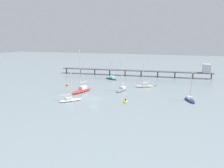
% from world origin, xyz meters
% --- Properties ---
extents(ground_plane, '(400.00, 400.00, 0.00)m').
position_xyz_m(ground_plane, '(0.00, 0.00, 0.00)').
color(ground_plane, gray).
extents(pier, '(72.61, 9.42, 6.61)m').
position_xyz_m(pier, '(10.64, 47.17, 3.19)').
color(pier, '#4C4C51').
rests_on(pier, ground_plane).
extents(sailboat_cream, '(6.44, 4.20, 8.63)m').
position_xyz_m(sailboat_cream, '(10.63, 21.94, 0.67)').
color(sailboat_cream, beige).
rests_on(sailboat_cream, ground_plane).
extents(sailboat_white, '(5.85, 6.35, 8.51)m').
position_xyz_m(sailboat_white, '(-5.17, -4.95, 0.58)').
color(sailboat_white, white).
rests_on(sailboat_white, ground_plane).
extents(sailboat_red, '(4.59, 9.99, 14.26)m').
position_xyz_m(sailboat_red, '(-7.49, 6.73, 0.84)').
color(sailboat_red, red).
rests_on(sailboat_red, ground_plane).
extents(sailboat_teal, '(7.07, 5.11, 9.75)m').
position_xyz_m(sailboat_teal, '(-6.58, 33.53, 0.65)').
color(sailboat_teal, '#1E727A').
rests_on(sailboat_teal, ground_plane).
extents(sailboat_navy, '(4.10, 6.90, 8.93)m').
position_xyz_m(sailboat_navy, '(27.21, 7.33, 0.55)').
color(sailboat_navy, navy).
rests_on(sailboat_navy, ground_plane).
extents(sailboat_gray, '(2.92, 7.55, 10.69)m').
position_xyz_m(sailboat_gray, '(4.53, 13.59, 0.63)').
color(sailboat_gray, gray).
rests_on(sailboat_gray, ground_plane).
extents(dinghy_yellow, '(1.68, 2.68, 1.14)m').
position_xyz_m(dinghy_yellow, '(10.01, -0.33, 0.22)').
color(dinghy_yellow, yellow).
rests_on(dinghy_yellow, ground_plane).
extents(mooring_buoy_outer, '(0.56, 0.56, 0.56)m').
position_xyz_m(mooring_buoy_outer, '(14.37, 25.24, 0.28)').
color(mooring_buoy_outer, orange).
rests_on(mooring_buoy_outer, ground_plane).
extents(mooring_buoy_far, '(0.87, 0.87, 0.87)m').
position_xyz_m(mooring_buoy_far, '(-17.40, 14.14, 0.44)').
color(mooring_buoy_far, orange).
rests_on(mooring_buoy_far, ground_plane).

